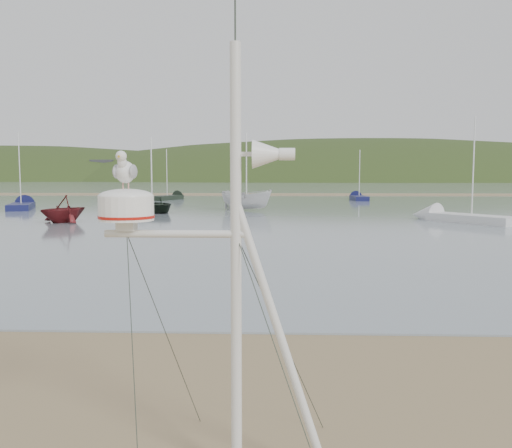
{
  "coord_description": "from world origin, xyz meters",
  "views": [
    {
      "loc": [
        2.62,
        -6.09,
        3.08
      ],
      "look_at": [
        2.37,
        1.0,
        2.41
      ],
      "focal_mm": 38.0,
      "sensor_mm": 36.0,
      "label": 1
    }
  ],
  "objects_px": {
    "boat_white": "(246,183)",
    "boat_dark": "(152,178)",
    "sailboat_dark_mid": "(174,197)",
    "sailboat_blue_far": "(357,197)",
    "mast_rig": "(230,356)",
    "sailboat_blue_near": "(24,205)",
    "boat_red": "(63,196)",
    "sailboat_white_near": "(445,217)"
  },
  "relations": [
    {
      "from": "boat_red",
      "to": "sailboat_white_near",
      "type": "distance_m",
      "value": 23.99
    },
    {
      "from": "boat_dark",
      "to": "boat_red",
      "type": "height_order",
      "value": "boat_dark"
    },
    {
      "from": "boat_white",
      "to": "mast_rig",
      "type": "bearing_deg",
      "value": -156.01
    },
    {
      "from": "mast_rig",
      "to": "sailboat_dark_mid",
      "type": "xyz_separation_m",
      "value": [
        -11.24,
        57.05,
        -0.96
      ]
    },
    {
      "from": "mast_rig",
      "to": "sailboat_dark_mid",
      "type": "relative_size",
      "value": 0.83
    },
    {
      "from": "sailboat_dark_mid",
      "to": "sailboat_blue_near",
      "type": "height_order",
      "value": "sailboat_blue_near"
    },
    {
      "from": "sailboat_white_near",
      "to": "sailboat_dark_mid",
      "type": "height_order",
      "value": "sailboat_white_near"
    },
    {
      "from": "mast_rig",
      "to": "sailboat_dark_mid",
      "type": "bearing_deg",
      "value": 101.15
    },
    {
      "from": "boat_red",
      "to": "sailboat_blue_near",
      "type": "height_order",
      "value": "sailboat_blue_near"
    },
    {
      "from": "mast_rig",
      "to": "boat_white",
      "type": "xyz_separation_m",
      "value": [
        -1.9,
        38.67,
        1.01
      ]
    },
    {
      "from": "boat_dark",
      "to": "boat_red",
      "type": "bearing_deg",
      "value": -150.5
    },
    {
      "from": "sailboat_white_near",
      "to": "sailboat_dark_mid",
      "type": "distance_m",
      "value": 35.47
    },
    {
      "from": "sailboat_blue_near",
      "to": "sailboat_blue_far",
      "type": "bearing_deg",
      "value": 26.82
    },
    {
      "from": "sailboat_blue_far",
      "to": "sailboat_dark_mid",
      "type": "bearing_deg",
      "value": 179.7
    },
    {
      "from": "mast_rig",
      "to": "sailboat_blue_near",
      "type": "distance_m",
      "value": 46.43
    },
    {
      "from": "mast_rig",
      "to": "boat_white",
      "type": "height_order",
      "value": "mast_rig"
    },
    {
      "from": "boat_dark",
      "to": "boat_white",
      "type": "bearing_deg",
      "value": -20.73
    },
    {
      "from": "mast_rig",
      "to": "sailboat_blue_near",
      "type": "xyz_separation_m",
      "value": [
        -21.48,
        41.15,
        -0.96
      ]
    },
    {
      "from": "mast_rig",
      "to": "sailboat_dark_mid",
      "type": "height_order",
      "value": "sailboat_dark_mid"
    },
    {
      "from": "boat_white",
      "to": "boat_dark",
      "type": "bearing_deg",
      "value": 129.26
    },
    {
      "from": "boat_dark",
      "to": "sailboat_white_near",
      "type": "bearing_deg",
      "value": -57.0
    },
    {
      "from": "boat_red",
      "to": "mast_rig",
      "type": "bearing_deg",
      "value": -34.26
    },
    {
      "from": "sailboat_white_near",
      "to": "sailboat_blue_near",
      "type": "bearing_deg",
      "value": 160.62
    },
    {
      "from": "boat_white",
      "to": "sailboat_dark_mid",
      "type": "height_order",
      "value": "sailboat_dark_mid"
    },
    {
      "from": "sailboat_blue_near",
      "to": "sailboat_dark_mid",
      "type": "bearing_deg",
      "value": 57.22
    },
    {
      "from": "sailboat_dark_mid",
      "to": "sailboat_blue_near",
      "type": "bearing_deg",
      "value": -122.78
    },
    {
      "from": "boat_dark",
      "to": "sailboat_white_near",
      "type": "distance_m",
      "value": 21.57
    },
    {
      "from": "mast_rig",
      "to": "sailboat_dark_mid",
      "type": "distance_m",
      "value": 58.15
    },
    {
      "from": "sailboat_white_near",
      "to": "sailboat_blue_near",
      "type": "distance_m",
      "value": 34.72
    },
    {
      "from": "boat_dark",
      "to": "sailboat_white_near",
      "type": "xyz_separation_m",
      "value": [
        20.37,
        -6.69,
        -2.39
      ]
    },
    {
      "from": "boat_dark",
      "to": "boat_white",
      "type": "relative_size",
      "value": 1.19
    },
    {
      "from": "sailboat_dark_mid",
      "to": "sailboat_blue_far",
      "type": "bearing_deg",
      "value": -0.3
    },
    {
      "from": "mast_rig",
      "to": "boat_dark",
      "type": "height_order",
      "value": "boat_dark"
    },
    {
      "from": "boat_dark",
      "to": "sailboat_dark_mid",
      "type": "height_order",
      "value": "sailboat_dark_mid"
    },
    {
      "from": "sailboat_blue_near",
      "to": "sailboat_blue_far",
      "type": "height_order",
      "value": "sailboat_blue_near"
    },
    {
      "from": "boat_white",
      "to": "sailboat_white_near",
      "type": "xyz_separation_m",
      "value": [
        13.17,
        -9.04,
        -1.98
      ]
    },
    {
      "from": "boat_dark",
      "to": "sailboat_blue_near",
      "type": "height_order",
      "value": "sailboat_blue_near"
    },
    {
      "from": "boat_red",
      "to": "sailboat_dark_mid",
      "type": "distance_m",
      "value": 29.56
    },
    {
      "from": "boat_red",
      "to": "boat_white",
      "type": "relative_size",
      "value": 0.72
    },
    {
      "from": "mast_rig",
      "to": "sailboat_blue_far",
      "type": "height_order",
      "value": "sailboat_blue_far"
    },
    {
      "from": "sailboat_dark_mid",
      "to": "sailboat_blue_far",
      "type": "relative_size",
      "value": 1.04
    },
    {
      "from": "sailboat_dark_mid",
      "to": "sailboat_blue_far",
      "type": "xyz_separation_m",
      "value": [
        20.99,
        -0.11,
        0.0
      ]
    }
  ]
}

